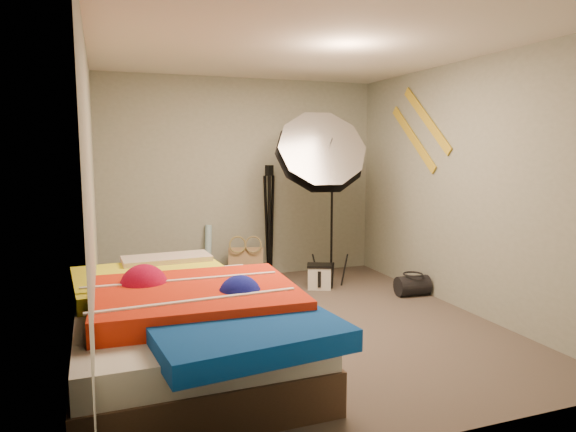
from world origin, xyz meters
name	(u,v)px	position (x,y,z in m)	size (l,w,h in m)	color
floor	(300,326)	(0.00, 0.00, 0.00)	(4.00, 4.00, 0.00)	brown
ceiling	(301,48)	(0.00, 0.00, 2.50)	(4.00, 4.00, 0.00)	silver
wall_back	(243,179)	(0.00, 2.00, 1.25)	(3.50, 3.50, 0.00)	#999E8F
wall_front	(436,221)	(0.00, -2.00, 1.25)	(3.50, 3.50, 0.00)	#999E8F
wall_left	(92,198)	(-1.75, 0.00, 1.25)	(4.00, 4.00, 0.00)	#999E8F
wall_right	(461,187)	(1.75, 0.00, 1.25)	(4.00, 4.00, 0.00)	#999E8F
tote_bag	(246,265)	(-0.05, 1.72, 0.21)	(0.42, 0.13, 0.42)	tan
wrapping_roll	(208,253)	(-0.48, 1.90, 0.35)	(0.08, 0.08, 0.70)	#55A6C2
camera_case	(319,277)	(0.68, 1.11, 0.13)	(0.27, 0.19, 0.27)	silver
duffel_bag	(413,286)	(1.54, 0.49, 0.11)	(0.22, 0.22, 0.37)	black
wall_stripe_upper	(427,120)	(1.73, 0.60, 1.95)	(0.02, 1.10, 0.10)	gold
wall_stripe_lower	(413,138)	(1.73, 0.85, 1.75)	(0.02, 1.10, 0.10)	gold
bed	(186,324)	(-1.13, -0.54, 0.33)	(1.68, 2.49, 0.66)	#4E3728
photo_umbrella	(320,155)	(0.66, 1.08, 1.56)	(1.35, 1.05, 2.17)	black
camera_tripod	(269,213)	(0.31, 1.88, 0.82)	(0.10, 0.10, 1.43)	black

